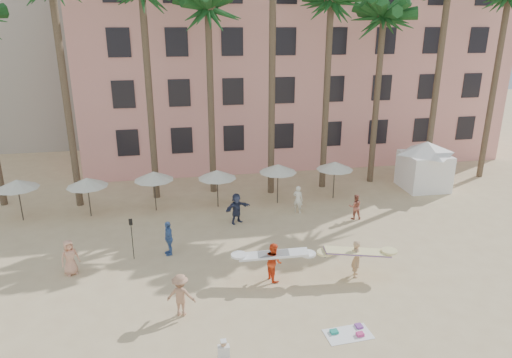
{
  "coord_description": "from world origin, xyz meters",
  "views": [
    {
      "loc": [
        -3.67,
        -15.39,
        11.37
      ],
      "look_at": [
        0.33,
        6.0,
        4.0
      ],
      "focal_mm": 32.0,
      "sensor_mm": 36.0,
      "label": 1
    }
  ],
  "objects_px": {
    "carrier_yellow": "(357,257)",
    "carrier_white": "(273,260)",
    "cabana": "(425,161)",
    "pink_hotel": "(288,64)"
  },
  "relations": [
    {
      "from": "pink_hotel",
      "to": "cabana",
      "type": "bearing_deg",
      "value": -60.64
    },
    {
      "from": "carrier_yellow",
      "to": "carrier_white",
      "type": "height_order",
      "value": "carrier_white"
    },
    {
      "from": "pink_hotel",
      "to": "carrier_yellow",
      "type": "distance_m",
      "value": 24.59
    },
    {
      "from": "carrier_white",
      "to": "carrier_yellow",
      "type": "bearing_deg",
      "value": -6.41
    },
    {
      "from": "cabana",
      "to": "carrier_white",
      "type": "relative_size",
      "value": 1.4
    },
    {
      "from": "pink_hotel",
      "to": "carrier_yellow",
      "type": "relative_size",
      "value": 11.16
    },
    {
      "from": "carrier_yellow",
      "to": "carrier_white",
      "type": "distance_m",
      "value": 3.95
    },
    {
      "from": "pink_hotel",
      "to": "carrier_white",
      "type": "height_order",
      "value": "pink_hotel"
    },
    {
      "from": "carrier_yellow",
      "to": "pink_hotel",
      "type": "bearing_deg",
      "value": 83.96
    },
    {
      "from": "carrier_yellow",
      "to": "carrier_white",
      "type": "relative_size",
      "value": 0.96
    }
  ]
}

